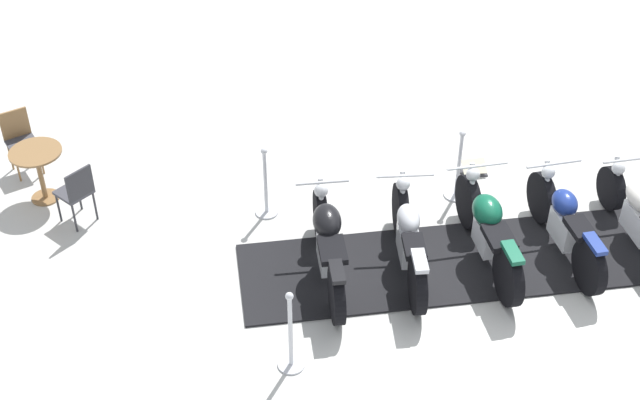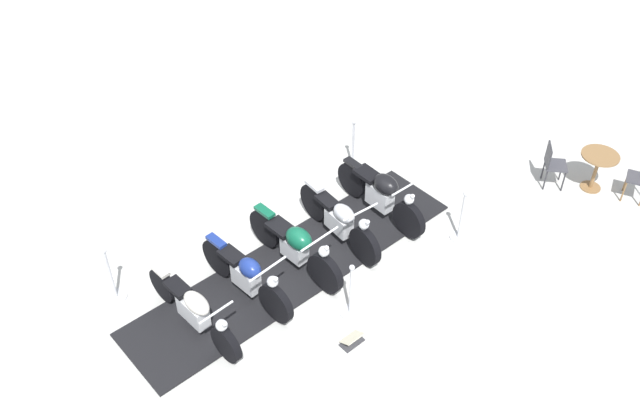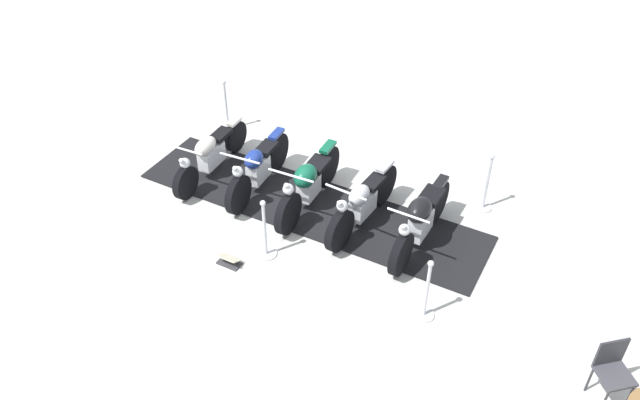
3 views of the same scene
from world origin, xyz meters
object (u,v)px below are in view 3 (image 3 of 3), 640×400
stanchion_left_front (227,115)px  stanchion_right_mid (265,238)px  motorcycle_chrome (362,203)px  motorcycle_cream (210,154)px  stanchion_right_rear (426,298)px  info_placard (229,261)px  motorcycle_forest (308,183)px  stanchion_left_rear (486,190)px  motorcycle_navy (258,168)px  cafe_chair_across_table (613,368)px  motorcycle_black (420,220)px

stanchion_left_front → stanchion_right_mid: (-2.82, 2.59, 0.01)m
motorcycle_chrome → motorcycle_cream: bearing=-85.4°
stanchion_right_rear → info_placard: size_ratio=2.74×
stanchion_left_front → motorcycle_forest: bearing=155.6°
motorcycle_cream → stanchion_left_front: size_ratio=2.03×
motorcycle_chrome → stanchion_right_mid: (0.92, 1.42, -0.13)m
stanchion_left_front → stanchion_right_rear: stanchion_left_front is taller
motorcycle_chrome → stanchion_left_rear: 2.17m
motorcycle_navy → cafe_chair_across_table: (-6.22, 1.12, 0.05)m
stanchion_left_front → info_placard: stanchion_left_front is taller
stanchion_right_rear → cafe_chair_across_table: size_ratio=1.18×
stanchion_right_mid → info_placard: stanchion_right_mid is taller
motorcycle_cream → motorcycle_navy: motorcycle_navy is taller
motorcycle_forest → stanchion_right_rear: size_ratio=2.07×
motorcycle_navy → stanchion_right_rear: bearing=65.6°
motorcycle_cream → motorcycle_navy: bearing=88.0°
stanchion_left_rear → cafe_chair_across_table: bearing=133.9°
cafe_chair_across_table → stanchion_right_rear: bearing=-135.1°
stanchion_right_mid → info_placard: bearing=53.2°
stanchion_left_front → stanchion_right_mid: bearing=137.4°
motorcycle_cream → stanchion_right_mid: size_ratio=2.07×
motorcycle_chrome → cafe_chair_across_table: 4.39m
stanchion_right_mid → motorcycle_navy: bearing=-49.8°
motorcycle_forest → stanchion_right_rear: bearing=60.3°
stanchion_left_front → stanchion_right_mid: 3.83m
stanchion_left_front → stanchion_right_rear: size_ratio=1.03×
stanchion_right_mid → cafe_chair_across_table: size_ratio=1.20×
motorcycle_black → motorcycle_cream: bearing=-88.7°
stanchion_right_mid → stanchion_right_rear: bearing=-176.4°
motorcycle_navy → stanchion_left_rear: stanchion_left_rear is taller
motorcycle_chrome → motorcycle_black: 1.01m
stanchion_right_mid → info_placard: size_ratio=2.78×
info_placard → cafe_chair_across_table: cafe_chair_across_table is taller
motorcycle_cream → cafe_chair_across_table: (-7.22, 1.05, 0.08)m
motorcycle_navy → info_placard: bearing=14.7°
stanchion_left_front → stanchion_right_rear: bearing=156.1°
motorcycle_cream → motorcycle_chrome: size_ratio=1.04×
info_placard → stanchion_left_front: bearing=-55.0°
motorcycle_navy → motorcycle_chrome: motorcycle_chrome is taller
motorcycle_black → stanchion_right_rear: 1.50m
motorcycle_navy → stanchion_right_mid: 1.70m
motorcycle_forest → stanchion_left_rear: size_ratio=1.98×
motorcycle_forest → motorcycle_black: motorcycle_forest is taller
motorcycle_cream → motorcycle_navy: 1.01m
motorcycle_chrome → motorcycle_black: bearing=94.1°
motorcycle_chrome → stanchion_left_front: size_ratio=1.95×
stanchion_right_rear → motorcycle_black: bearing=-61.3°
motorcycle_navy → motorcycle_black: size_ratio=0.97×
stanchion_left_rear → motorcycle_black: bearing=69.5°
stanchion_right_rear → stanchion_right_mid: stanchion_right_mid is taller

